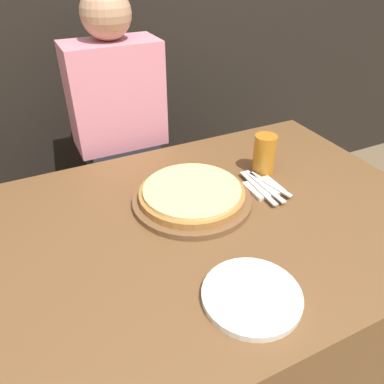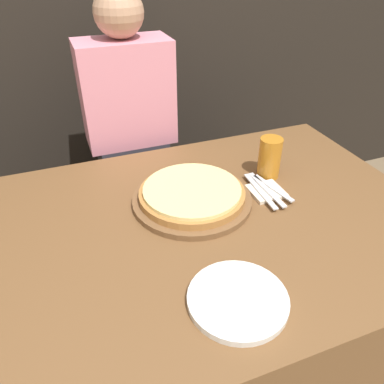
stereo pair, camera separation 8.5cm
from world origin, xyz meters
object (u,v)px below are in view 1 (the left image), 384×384
object	(u,v)px
fork	(258,188)
dinner_knife	(264,186)
beer_glass	(264,153)
dinner_plate	(252,296)
pizza_on_board	(192,196)
diner_person	(122,153)
spoon	(270,184)

from	to	relation	value
fork	dinner_knife	world-z (taller)	same
beer_glass	dinner_plate	distance (m)	0.60
pizza_on_board	dinner_knife	xyz separation A→B (m)	(0.25, -0.04, -0.01)
dinner_knife	diner_person	bearing A→B (deg)	118.48
dinner_knife	diner_person	world-z (taller)	diner_person
dinner_plate	pizza_on_board	bearing A→B (deg)	84.02
pizza_on_board	beer_glass	xyz separation A→B (m)	(0.31, 0.06, 0.05)
spoon	diner_person	distance (m)	0.70
dinner_knife	spoon	xyz separation A→B (m)	(0.03, 0.00, 0.00)
dinner_knife	spoon	bearing A→B (deg)	0.00
dinner_plate	spoon	size ratio (longest dim) A/B	1.29
fork	dinner_knife	bearing A→B (deg)	-0.00
fork	diner_person	bearing A→B (deg)	116.60
fork	dinner_knife	distance (m)	0.03
beer_glass	spoon	xyz separation A→B (m)	(-0.04, -0.10, -0.07)
pizza_on_board	dinner_knife	distance (m)	0.26
beer_glass	fork	world-z (taller)	beer_glass
pizza_on_board	dinner_plate	world-z (taller)	pizza_on_board
dinner_plate	spoon	distance (m)	0.50
dinner_knife	spoon	size ratio (longest dim) A/B	1.18
fork	diner_person	distance (m)	0.68
beer_glass	dinner_plate	bearing A→B (deg)	-127.08
dinner_knife	spoon	world-z (taller)	same
diner_person	fork	bearing A→B (deg)	-63.40
pizza_on_board	fork	world-z (taller)	pizza_on_board
beer_glass	spoon	distance (m)	0.12
beer_glass	spoon	world-z (taller)	beer_glass
pizza_on_board	dinner_plate	bearing A→B (deg)	-95.98
fork	pizza_on_board	bearing A→B (deg)	170.23
spoon	diner_person	xyz separation A→B (m)	(-0.35, 0.60, -0.09)
diner_person	spoon	bearing A→B (deg)	-59.72
dinner_plate	fork	size ratio (longest dim) A/B	1.09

